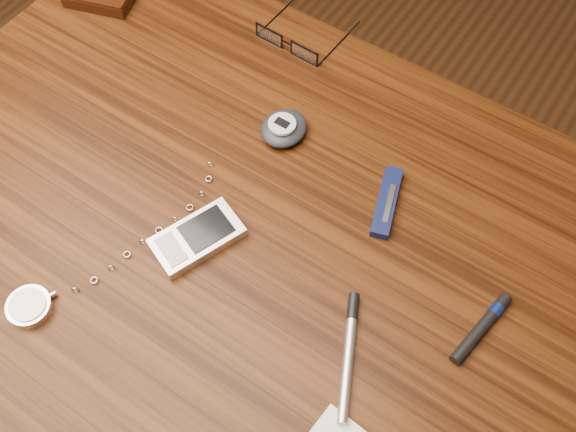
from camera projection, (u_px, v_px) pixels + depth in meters
name	position (u px, v px, depth m)	size (l,w,h in m)	color
ground	(265.00, 395.00, 1.42)	(3.80, 3.80, 0.00)	#472814
desk	(250.00, 264.00, 0.86)	(1.00, 0.70, 0.75)	#341808
eyeglasses	(289.00, 42.00, 0.92)	(0.11, 0.12, 0.02)	black
pocket_watch	(36.00, 302.00, 0.72)	(0.10, 0.30, 0.02)	#B9B8BC
pda_phone	(197.00, 237.00, 0.76)	(0.09, 0.12, 0.02)	silver
pedometer	(284.00, 128.00, 0.84)	(0.06, 0.07, 0.03)	black
pocket_knife	(387.00, 202.00, 0.78)	(0.05, 0.10, 0.01)	#0D123D
silver_pen	(349.00, 345.00, 0.69)	(0.07, 0.13, 0.01)	silver
black_blue_pen	(483.00, 326.00, 0.70)	(0.03, 0.10, 0.01)	black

